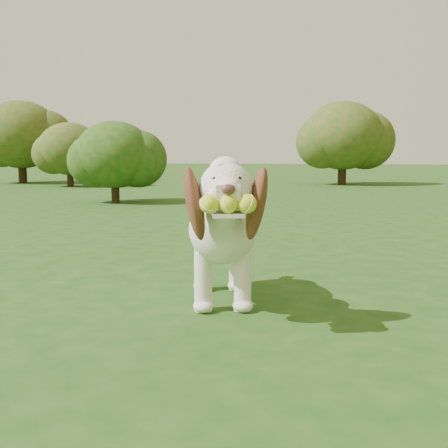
# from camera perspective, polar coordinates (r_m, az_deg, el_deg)

# --- Properties ---
(ground) EXTENTS (80.00, 80.00, 0.00)m
(ground) POSITION_cam_1_polar(r_m,az_deg,el_deg) (2.70, 1.98, -10.84)
(ground) COLOR #184313
(ground) RESTS_ON ground
(dog) EXTENTS (0.65, 1.25, 0.82)m
(dog) POSITION_cam_1_polar(r_m,az_deg,el_deg) (3.08, -0.23, -0.24)
(dog) COLOR white
(dog) RESTS_ON ground
(shrub_a) EXTENTS (1.32, 1.32, 1.37)m
(shrub_a) POSITION_cam_1_polar(r_m,az_deg,el_deg) (9.66, -11.06, 6.92)
(shrub_a) COLOR #382314
(shrub_a) RESTS_ON ground
(shrub_g) EXTENTS (2.18, 2.18, 2.26)m
(shrub_g) POSITION_cam_1_polar(r_m,az_deg,el_deg) (16.60, -19.93, 8.52)
(shrub_g) COLOR #382314
(shrub_g) RESTS_ON ground
(shrub_e) EXTENTS (1.53, 1.53, 1.59)m
(shrub_e) POSITION_cam_1_polar(r_m,az_deg,el_deg) (14.51, -15.44, 7.37)
(shrub_e) COLOR #382314
(shrub_e) RESTS_ON ground
(shrub_i) EXTENTS (2.10, 2.10, 2.17)m
(shrub_i) POSITION_cam_1_polar(r_m,az_deg,el_deg) (15.18, 11.99, 8.76)
(shrub_i) COLOR #382314
(shrub_i) RESTS_ON ground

